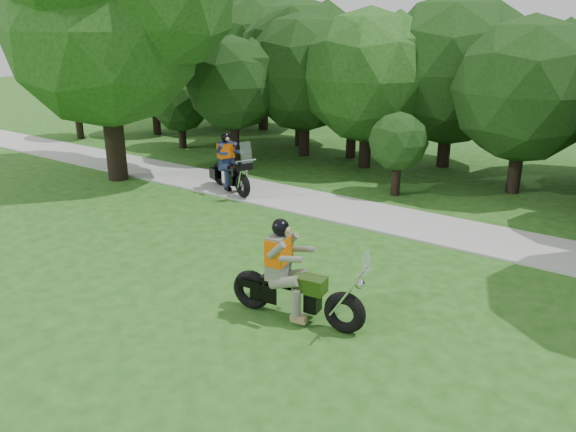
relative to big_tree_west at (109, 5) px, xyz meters
The scene contains 6 objects.
ground 13.82m from the big_tree_west, 33.03° to the right, with size 100.00×100.00×0.00m, color #224F16.
walkway 12.05m from the big_tree_west, ahead, with size 60.00×2.20×0.06m, color #ACACA6.
tree_line 14.68m from the big_tree_west, 32.80° to the left, with size 39.58×11.57×7.33m.
big_tree_west is the anchor object (origin of this frame).
chopper_motorcycle 12.70m from the big_tree_west, 25.14° to the right, with size 2.73×0.84×1.95m.
touring_motorcycle 6.61m from the big_tree_west, ahead, with size 2.33×1.43×1.87m.
Camera 1 is at (5.32, -5.82, 5.33)m, focal length 35.00 mm.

